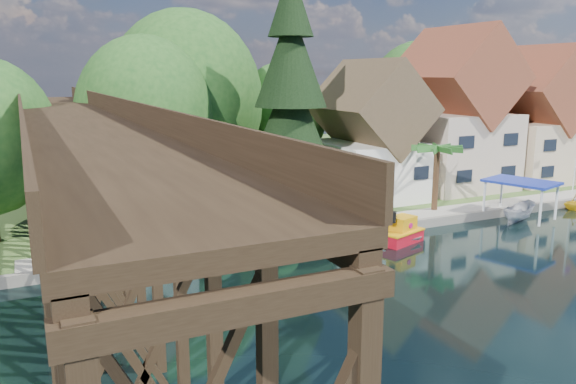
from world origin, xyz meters
name	(u,v)px	position (x,y,z in m)	size (l,w,h in m)	color
ground	(425,280)	(0.00, 0.00, 0.00)	(140.00, 140.00, 0.00)	black
bank	(216,172)	(0.00, 34.00, 0.25)	(140.00, 52.00, 0.50)	#345220
seawall	(396,227)	(4.00, 8.00, 0.31)	(60.00, 0.40, 0.62)	slate
promenade	(408,216)	(6.00, 9.30, 0.53)	(50.00, 2.60, 0.06)	gray
trestle_bridge	(77,186)	(-16.00, 5.17, 5.35)	(4.12, 44.18, 9.30)	black
house_left	(369,140)	(7.00, 16.00, 5.14)	(7.64, 8.64, 11.02)	white
house_center	(454,120)	(16.00, 16.50, 6.42)	(8.65, 9.18, 13.89)	#C0AB96
house_right	(532,124)	(25.00, 16.00, 5.78)	(8.15, 8.64, 12.45)	#CBB392
shed	(147,177)	(-11.00, 14.50, 3.83)	(5.09, 5.40, 7.85)	white
bg_trees	(274,111)	(1.00, 21.25, 7.29)	(49.90, 13.30, 10.57)	#382314
shrubs	(271,224)	(-4.60, 9.26, 1.23)	(15.76, 2.47, 1.70)	#163C15
conifer	(291,98)	(-1.01, 13.87, 8.69)	(6.91, 6.91, 17.01)	#382314
palm_tree	(437,150)	(8.89, 10.05, 4.93)	(4.55, 4.55, 5.08)	#382314
tugboat	(401,232)	(2.78, 5.86, 0.66)	(3.40, 2.54, 2.20)	#AB0B1B
boat_white_a	(395,237)	(2.42, 5.96, 0.36)	(2.49, 3.48, 0.72)	silver
boat_canopy	(519,204)	(13.48, 6.42, 1.27)	(4.43, 5.36, 2.97)	silver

